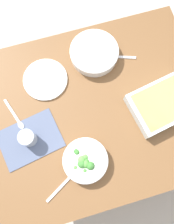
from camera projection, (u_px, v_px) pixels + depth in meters
ground_plane at (87, 135)px, 1.83m from camera, size 6.00×6.00×0.00m
dining_table at (87, 116)px, 1.20m from camera, size 1.20×0.90×0.74m
placemat at (30, 139)px, 1.08m from camera, size 0.31×0.25×0.00m
stew_bowl at (94, 53)px, 1.15m from camera, size 0.24×0.24×0.06m
broccoli_bowl at (85, 161)px, 1.03m from camera, size 0.20×0.20×0.07m
baking_dish at (163, 104)px, 1.09m from camera, size 0.33×0.27×0.06m
drink_cup at (28, 138)px, 1.04m from camera, size 0.07×0.07×0.08m
side_plate at (45, 79)px, 1.15m from camera, size 0.22×0.22×0.01m
spoon_by_stew at (114, 57)px, 1.18m from camera, size 0.17×0.08×0.01m
spoon_by_broccoli at (65, 182)px, 1.03m from camera, size 0.16×0.10×0.01m
spoon_spare at (17, 118)px, 1.10m from camera, size 0.07×0.17×0.01m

